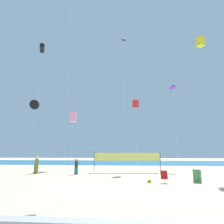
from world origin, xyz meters
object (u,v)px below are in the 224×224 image
Objects in this scene: beach_handbag at (149,181)px; folding_beach_chair at (164,177)px; trash_barrel at (197,176)px; kite_black_tube at (42,49)px; volleyball_net at (127,158)px; kite_yellow_box at (200,42)px; beachgoer_olive_shirt at (36,164)px; kite_black_diamond at (124,45)px; beachgoer_charcoal_shirt at (76,166)px; kite_black_delta at (34,105)px; kite_violet_inflatable at (173,87)px; kite_red_box at (136,104)px; kite_pink_box at (73,117)px.

folding_beach_chair is at bearing 0.59° from beach_handbag.
kite_black_tube is (-18.09, 9.75, 16.97)m from trash_barrel.
kite_yellow_box reaches higher than volleyball_net.
beachgoer_olive_shirt is 0.14× the size of kite_black_diamond.
folding_beach_chair is 25.25m from kite_black_tube.
trash_barrel is 21.81m from kite_yellow_box.
beachgoer_charcoal_shirt is 0.15× the size of kite_black_delta.
kite_violet_inflatable is (-3.31, 4.52, -5.50)m from kite_yellow_box.
trash_barrel is at bearing -97.45° from kite_violet_inflatable.
beach_handbag is at bearing -48.89° from kite_black_diamond.
kite_yellow_box is 2.11× the size of kite_red_box.
trash_barrel is at bearing -28.96° from beachgoer_charcoal_shirt.
kite_black_delta is at bearing 124.55° from kite_black_tube.
kite_violet_inflatable is at bearing 7.34° from kite_black_delta.
folding_beach_chair is at bearing -37.87° from kite_black_delta.
beach_handbag is at bearing -127.06° from kite_yellow_box.
trash_barrel is 0.07× the size of kite_violet_inflatable.
kite_black_delta is at bearing 29.73° from beachgoer_olive_shirt.
kite_black_diamond is (-1.84, 2.11, 12.51)m from beach_handbag.
folding_beach_chair is 0.09× the size of kite_black_delta.
beachgoer_olive_shirt reaches higher than beachgoer_charcoal_shirt.
beachgoer_olive_shirt is 13.03m from kite_black_delta.
kite_black_tube reaches higher than kite_red_box.
trash_barrel is 26.65m from kite_black_tube.
trash_barrel is at bearing -108.15° from beachgoer_olive_shirt.
kite_yellow_box is (23.48, 1.63, 0.83)m from kite_black_tube.
kite_red_box is (-0.60, 10.00, 8.41)m from beach_handbag.
kite_black_tube is at bearing 136.59° from beachgoer_charcoal_shirt.
beachgoer_olive_shirt is 12.76m from beach_handbag.
beachgoer_charcoal_shirt is at bearing -36.49° from kite_black_tube.
kite_black_diamond reaches higher than volleyball_net.
kite_black_tube reaches higher than kite_violet_inflatable.
beachgoer_charcoal_shirt is 15.54m from kite_black_delta.
kite_violet_inflatable reaches higher than kite_red_box.
kite_violet_inflatable reaches higher than kite_black_delta.
kite_red_box is at bearing 115.38° from trash_barrel.
beach_handbag is 24.82m from kite_black_tube.
folding_beach_chair is 12.70m from kite_black_diamond.
kite_black_tube reaches higher than beachgoer_charcoal_shirt.
kite_pink_box is (-13.59, 11.86, 6.93)m from trash_barrel.
kite_yellow_box is (20.69, 6.74, 17.29)m from beachgoer_olive_shirt.
kite_red_box reaches higher than kite_pink_box.
kite_black_delta is (-22.41, -2.89, -3.17)m from kite_violet_inflatable.
beachgoer_olive_shirt is at bearing -165.62° from volleyball_net.
beachgoer_charcoal_shirt is 18.91m from kite_black_tube.
volleyball_net is at bearing -21.69° from kite_black_delta.
beach_handbag is at bearing -109.37° from kite_violet_inflatable.
kite_red_box is at bearing 93.46° from beach_handbag.
kite_black_diamond is at bearing -117.88° from kite_violet_inflatable.
trash_barrel is 0.05× the size of kite_yellow_box.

